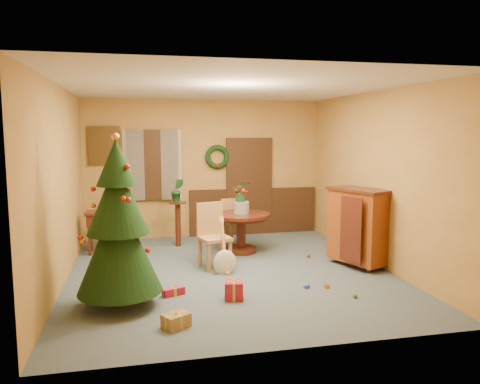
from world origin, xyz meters
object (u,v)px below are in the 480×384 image
object	(u,v)px
writing_desk	(111,221)
sideboard	(358,225)
chair_near	(213,233)
christmas_tree	(118,226)
dining_table	(241,225)

from	to	relation	value
writing_desk	sideboard	size ratio (longest dim) A/B	0.67
chair_near	christmas_tree	world-z (taller)	christmas_tree
writing_desk	dining_table	bearing A→B (deg)	-12.32
chair_near	sideboard	xyz separation A→B (m)	(2.37, -0.46, 0.13)
dining_table	christmas_tree	distance (m)	3.17
dining_table	writing_desk	bearing A→B (deg)	167.68
dining_table	chair_near	world-z (taller)	chair_near
chair_near	writing_desk	bearing A→B (deg)	141.92
christmas_tree	sideboard	distance (m)	3.96
chair_near	writing_desk	world-z (taller)	chair_near
sideboard	christmas_tree	bearing A→B (deg)	-164.71
writing_desk	chair_near	bearing A→B (deg)	-38.08
christmas_tree	writing_desk	size ratio (longest dim) A/B	2.51
dining_table	writing_desk	xyz separation A→B (m)	(-2.36, 0.52, 0.07)
dining_table	christmas_tree	size ratio (longest dim) A/B	0.48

